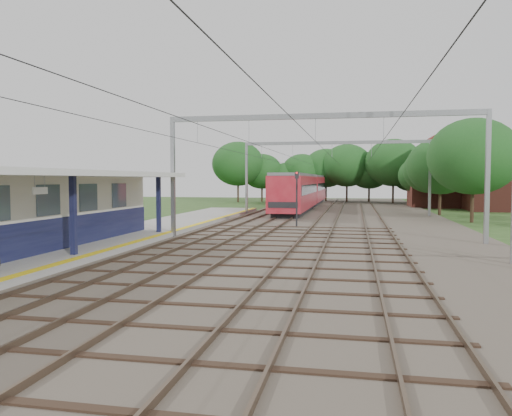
# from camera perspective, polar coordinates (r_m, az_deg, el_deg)

# --- Properties ---
(ground) EXTENTS (160.00, 160.00, 0.00)m
(ground) POSITION_cam_1_polar(r_m,az_deg,el_deg) (13.91, -11.91, -10.99)
(ground) COLOR #2D4C1E
(ground) RESTS_ON ground
(ballast_bed) EXTENTS (18.00, 90.00, 0.10)m
(ballast_bed) POSITION_cam_1_polar(r_m,az_deg,el_deg) (42.54, 9.39, -1.30)
(ballast_bed) COLOR #473D33
(ballast_bed) RESTS_ON ground
(platform) EXTENTS (5.00, 52.00, 0.35)m
(platform) POSITION_cam_1_polar(r_m,az_deg,el_deg) (29.52, -14.65, -3.12)
(platform) COLOR gray
(platform) RESTS_ON ground
(yellow_stripe) EXTENTS (0.45, 52.00, 0.01)m
(yellow_stripe) POSITION_cam_1_polar(r_m,az_deg,el_deg) (28.59, -10.59, -2.91)
(yellow_stripe) COLOR yellow
(yellow_stripe) RESTS_ON platform
(station_building) EXTENTS (3.41, 18.00, 3.40)m
(station_building) POSITION_cam_1_polar(r_m,az_deg,el_deg) (24.07, -24.99, -0.28)
(station_building) COLOR beige
(station_building) RESTS_ON platform
(canopy) EXTENTS (6.40, 20.00, 3.44)m
(canopy) POSITION_cam_1_polar(r_m,az_deg,el_deg) (22.58, -24.31, 3.58)
(canopy) COLOR #121538
(canopy) RESTS_ON platform
(rail_tracks) EXTENTS (11.80, 88.00, 0.15)m
(rail_tracks) POSITION_cam_1_polar(r_m,az_deg,el_deg) (42.68, 6.03, -1.09)
(rail_tracks) COLOR brown
(rail_tracks) RESTS_ON ballast_bed
(catenary_system) EXTENTS (17.22, 88.00, 7.00)m
(catenary_system) POSITION_cam_1_polar(r_m,az_deg,el_deg) (37.78, 8.30, 6.43)
(catenary_system) COLOR gray
(catenary_system) RESTS_ON ground
(tree_band) EXTENTS (31.72, 30.88, 8.82)m
(tree_band) POSITION_cam_1_polar(r_m,az_deg,el_deg) (69.54, 10.01, 4.47)
(tree_band) COLOR #382619
(tree_band) RESTS_ON ground
(house_near) EXTENTS (7.00, 6.12, 7.89)m
(house_near) POSITION_cam_1_polar(r_m,az_deg,el_deg) (60.46, 26.26, 2.54)
(house_near) COLOR brown
(house_near) RESTS_ON ground
(house_far) EXTENTS (8.00, 6.12, 8.66)m
(house_far) POSITION_cam_1_polar(r_m,az_deg,el_deg) (65.27, 20.65, 2.91)
(house_far) COLOR brown
(house_far) RESTS_ON ground
(train) EXTENTS (2.96, 36.88, 3.89)m
(train) POSITION_cam_1_polar(r_m,az_deg,el_deg) (59.66, 5.60, 2.07)
(train) COLOR black
(train) RESTS_ON ballast_bed
(signal_post) EXTENTS (0.30, 0.27, 3.96)m
(signal_post) POSITION_cam_1_polar(r_m,az_deg,el_deg) (35.01, 4.68, 1.63)
(signal_post) COLOR black
(signal_post) RESTS_ON ground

